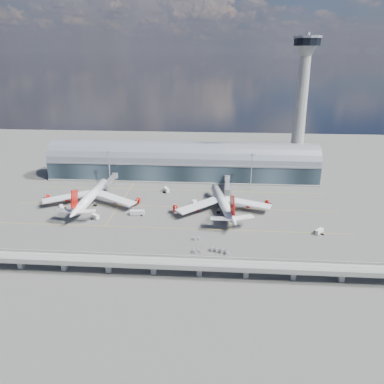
# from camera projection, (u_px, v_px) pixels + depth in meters

# --- Properties ---
(ground) EXTENTS (500.00, 500.00, 0.00)m
(ground) POSITION_uv_depth(u_px,v_px,m) (170.00, 220.00, 214.98)
(ground) COLOR #474744
(ground) RESTS_ON ground
(taxi_lines) EXTENTS (200.00, 80.12, 0.01)m
(taxi_lines) POSITION_uv_depth(u_px,v_px,m) (174.00, 205.00, 235.60)
(taxi_lines) COLOR gold
(taxi_lines) RESTS_ON ground
(terminal) EXTENTS (200.00, 30.00, 28.00)m
(terminal) POSITION_uv_depth(u_px,v_px,m) (183.00, 163.00, 283.72)
(terminal) COLOR #1B262E
(terminal) RESTS_ON ground
(control_tower) EXTENTS (19.00, 19.00, 103.00)m
(control_tower) POSITION_uv_depth(u_px,v_px,m) (300.00, 110.00, 268.39)
(control_tower) COLOR gray
(control_tower) RESTS_ON ground
(guideway) EXTENTS (220.00, 8.50, 7.20)m
(guideway) POSITION_uv_depth(u_px,v_px,m) (153.00, 263.00, 161.80)
(guideway) COLOR gray
(guideway) RESTS_ON ground
(floodlight_mast_left) EXTENTS (3.00, 0.70, 25.70)m
(floodlight_mast_left) POSITION_uv_depth(u_px,v_px,m) (109.00, 168.00, 264.84)
(floodlight_mast_left) COLOR gray
(floodlight_mast_left) RESTS_ON ground
(floodlight_mast_right) EXTENTS (3.00, 0.70, 25.70)m
(floodlight_mast_right) POSITION_uv_depth(u_px,v_px,m) (251.00, 171.00, 258.08)
(floodlight_mast_right) COLOR gray
(floodlight_mast_right) RESTS_ON ground
(airliner_left) EXTENTS (62.35, 65.46, 19.99)m
(airliner_left) POSITION_uv_depth(u_px,v_px,m) (91.00, 197.00, 234.29)
(airliner_left) COLOR white
(airliner_left) RESTS_ON ground
(airliner_right) EXTENTS (60.27, 63.07, 20.13)m
(airliner_right) POSITION_uv_depth(u_px,v_px,m) (223.00, 204.00, 225.02)
(airliner_right) COLOR white
(airliner_right) RESTS_ON ground
(jet_bridge_left) EXTENTS (4.40, 28.00, 7.25)m
(jet_bridge_left) POSITION_uv_depth(u_px,v_px,m) (111.00, 180.00, 266.00)
(jet_bridge_left) COLOR gray
(jet_bridge_left) RESTS_ON ground
(jet_bridge_right) EXTENTS (4.40, 32.00, 7.25)m
(jet_bridge_right) POSITION_uv_depth(u_px,v_px,m) (227.00, 184.00, 258.62)
(jet_bridge_right) COLOR gray
(jet_bridge_right) RESTS_ON ground
(service_truck_0) EXTENTS (4.77, 6.11, 2.47)m
(service_truck_0) POSITION_uv_depth(u_px,v_px,m) (62.00, 208.00, 229.06)
(service_truck_0) COLOR silver
(service_truck_0) RESTS_ON ground
(service_truck_1) EXTENTS (5.30, 4.61, 2.83)m
(service_truck_1) POSITION_uv_depth(u_px,v_px,m) (95.00, 217.00, 216.41)
(service_truck_1) COLOR silver
(service_truck_1) RESTS_ON ground
(service_truck_2) EXTENTS (8.52, 3.00, 3.04)m
(service_truck_2) POSITION_uv_depth(u_px,v_px,m) (137.00, 213.00, 221.21)
(service_truck_2) COLOR silver
(service_truck_2) RESTS_ON ground
(service_truck_3) EXTENTS (5.22, 5.31, 2.60)m
(service_truck_3) POSITION_uv_depth(u_px,v_px,m) (319.00, 231.00, 198.94)
(service_truck_3) COLOR silver
(service_truck_3) RESTS_ON ground
(service_truck_4) EXTENTS (3.71, 6.05, 3.27)m
(service_truck_4) POSITION_uv_depth(u_px,v_px,m) (195.00, 204.00, 234.35)
(service_truck_4) COLOR silver
(service_truck_4) RESTS_ON ground
(service_truck_5) EXTENTS (5.13, 6.40, 2.94)m
(service_truck_5) POSITION_uv_depth(u_px,v_px,m) (166.00, 190.00, 257.72)
(service_truck_5) COLOR silver
(service_truck_5) RESTS_ON ground
(cargo_train_0) EXTENTS (4.69, 2.59, 1.52)m
(cargo_train_0) POSITION_uv_depth(u_px,v_px,m) (197.00, 251.00, 180.46)
(cargo_train_0) COLOR gray
(cargo_train_0) RESTS_ON ground
(cargo_train_1) EXTENTS (9.91, 5.08, 1.67)m
(cargo_train_1) POSITION_uv_depth(u_px,v_px,m) (220.00, 251.00, 180.54)
(cargo_train_1) COLOR gray
(cargo_train_1) RESTS_ON ground
(cargo_train_2) EXTENTS (4.47, 2.73, 1.45)m
(cargo_train_2) POSITION_uv_depth(u_px,v_px,m) (196.00, 238.00, 192.72)
(cargo_train_2) COLOR gray
(cargo_train_2) RESTS_ON ground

